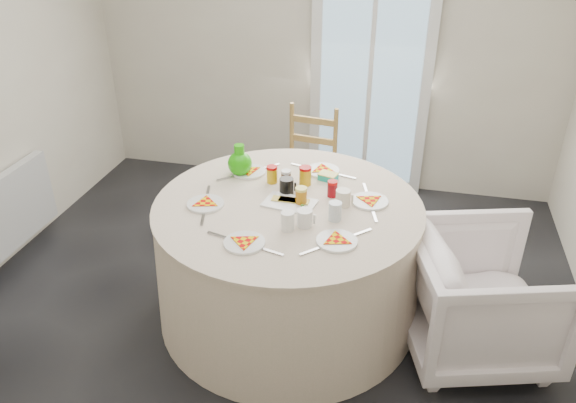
% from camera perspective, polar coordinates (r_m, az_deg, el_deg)
% --- Properties ---
extents(floor, '(4.00, 4.00, 0.00)m').
position_cam_1_polar(floor, '(3.65, -2.35, -11.66)').
color(floor, black).
rests_on(floor, ground).
extents(wall_back, '(4.00, 0.02, 2.60)m').
position_cam_1_polar(wall_back, '(4.83, 3.80, 16.24)').
color(wall_back, '#BCB5A3').
rests_on(wall_back, floor).
extents(glass_door, '(1.00, 0.08, 2.10)m').
position_cam_1_polar(glass_door, '(4.80, 8.43, 12.82)').
color(glass_door, silver).
rests_on(glass_door, floor).
extents(radiator, '(0.07, 1.00, 0.55)m').
position_cam_1_polar(radiator, '(4.41, -26.82, -1.23)').
color(radiator, silver).
rests_on(radiator, floor).
extents(table, '(1.62, 1.62, 0.82)m').
position_cam_1_polar(table, '(3.48, 0.00, -6.12)').
color(table, beige).
rests_on(table, floor).
extents(wooden_chair, '(0.47, 0.46, 0.94)m').
position_cam_1_polar(wooden_chair, '(4.38, 1.79, 3.29)').
color(wooden_chair, '#A08246').
rests_on(wooden_chair, floor).
extents(armchair, '(0.94, 0.97, 0.82)m').
position_cam_1_polar(armchair, '(3.38, 19.04, -8.90)').
color(armchair, white).
rests_on(armchair, floor).
extents(place_settings, '(1.43, 1.43, 0.02)m').
position_cam_1_polar(place_settings, '(3.26, 0.00, -0.46)').
color(place_settings, silver).
rests_on(place_settings, table).
extents(jar_cluster, '(0.48, 0.29, 0.13)m').
position_cam_1_polar(jar_cluster, '(3.40, 1.23, 1.82)').
color(jar_cluster, '#97410D').
rests_on(jar_cluster, table).
extents(butter_tub, '(0.13, 0.11, 0.05)m').
position_cam_1_polar(butter_tub, '(3.53, 4.08, 2.21)').
color(butter_tub, '#129E98').
rests_on(butter_tub, table).
extents(green_pitcher, '(0.16, 0.16, 0.20)m').
position_cam_1_polar(green_pitcher, '(3.57, -4.92, 3.97)').
color(green_pitcher, '#1FA706').
rests_on(green_pitcher, table).
extents(cheese_platter, '(0.32, 0.23, 0.04)m').
position_cam_1_polar(cheese_platter, '(3.26, 0.17, -0.46)').
color(cheese_platter, silver).
rests_on(cheese_platter, table).
extents(mugs_glasses, '(0.84, 0.84, 0.12)m').
position_cam_1_polar(mugs_glasses, '(3.22, 2.48, -0.07)').
color(mugs_glasses, '#AFAFAF').
rests_on(mugs_glasses, table).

